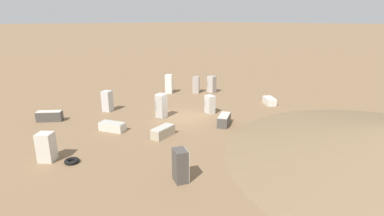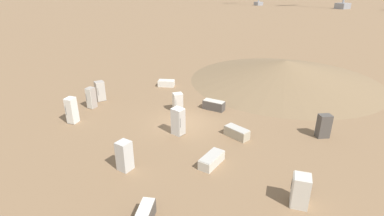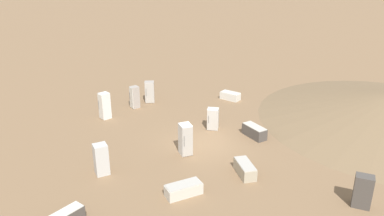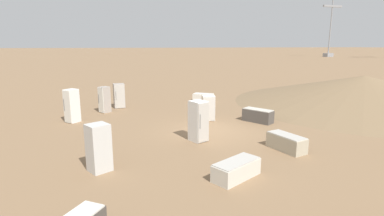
% 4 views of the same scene
% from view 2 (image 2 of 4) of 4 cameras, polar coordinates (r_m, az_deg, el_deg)
% --- Properties ---
extents(ground_plane, '(1000.00, 1000.00, 0.00)m').
position_cam_2_polar(ground_plane, '(21.97, -1.41, -2.88)').
color(ground_plane, '#846647').
extents(dirt_mound, '(19.32, 19.32, 2.12)m').
position_cam_2_polar(dirt_mound, '(32.42, 17.24, 6.80)').
color(dirt_mound, '#7F6647').
rests_on(dirt_mound, ground_plane).
extents(discarded_fridge_0, '(1.92, 1.48, 0.61)m').
position_cam_2_polar(discarded_fridge_0, '(17.20, 3.76, -9.82)').
color(discarded_fridge_0, beige).
rests_on(discarded_fridge_0, ground_plane).
extents(discarded_fridge_1, '(1.10, 1.10, 1.59)m').
position_cam_2_polar(discarded_fridge_1, '(15.03, 19.95, -14.61)').
color(discarded_fridge_1, beige).
rests_on(discarded_fridge_1, ground_plane).
extents(discarded_fridge_2, '(0.91, 0.91, 1.92)m').
position_cam_2_polar(discarded_fridge_2, '(23.37, -21.95, -0.42)').
color(discarded_fridge_2, white).
rests_on(discarded_fridge_2, ground_plane).
extents(discarded_fridge_3, '(1.50, 1.84, 0.76)m').
position_cam_2_polar(discarded_fridge_3, '(24.15, 4.17, 0.55)').
color(discarded_fridge_3, '#4C4742').
rests_on(discarded_fridge_3, ground_plane).
extents(discarded_fridge_4, '(0.88, 0.95, 1.88)m').
position_cam_2_polar(discarded_fridge_4, '(20.06, -2.66, -2.58)').
color(discarded_fridge_4, white).
rests_on(discarded_fridge_4, ground_plane).
extents(discarded_fridge_5, '(0.82, 0.81, 1.71)m').
position_cam_2_polar(discarded_fridge_5, '(25.62, -18.65, 1.85)').
color(discarded_fridge_5, '#A89E93').
rests_on(discarded_fridge_5, ground_plane).
extents(discarded_fridge_6, '(0.96, 0.86, 1.60)m').
position_cam_2_polar(discarded_fridge_6, '(21.59, 23.77, -3.14)').
color(discarded_fridge_6, '#4C4742').
rests_on(discarded_fridge_6, ground_plane).
extents(discarded_fridge_7, '(0.82, 0.71, 1.49)m').
position_cam_2_polar(discarded_fridge_7, '(23.75, -2.72, 1.14)').
color(discarded_fridge_7, silver).
rests_on(discarded_fridge_7, ground_plane).
extents(discarded_fridge_8, '(1.11, 1.81, 0.67)m').
position_cam_2_polar(discarded_fridge_8, '(20.15, 8.52, -4.64)').
color(discarded_fridge_8, '#B2A88E').
rests_on(discarded_fridge_8, ground_plane).
extents(discarded_fridge_10, '(1.73, 1.55, 0.62)m').
position_cam_2_polar(discarded_fridge_10, '(29.62, -4.91, 4.73)').
color(discarded_fridge_10, silver).
rests_on(discarded_fridge_10, ground_plane).
extents(discarded_fridge_11, '(0.94, 0.95, 1.71)m').
position_cam_2_polar(discarded_fridge_11, '(16.90, -12.77, -8.85)').
color(discarded_fridge_11, silver).
rests_on(discarded_fridge_11, ground_plane).
extents(discarded_fridge_12, '(0.79, 0.72, 1.72)m').
position_cam_2_polar(discarded_fridge_12, '(26.94, -17.11, 3.10)').
color(discarded_fridge_12, '#A89E93').
rests_on(discarded_fridge_12, ground_plane).
extents(scrap_tire, '(0.78, 0.78, 0.21)m').
position_cam_2_polar(scrap_tire, '(16.58, 20.14, -13.67)').
color(scrap_tire, black).
rests_on(scrap_tire, ground_plane).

